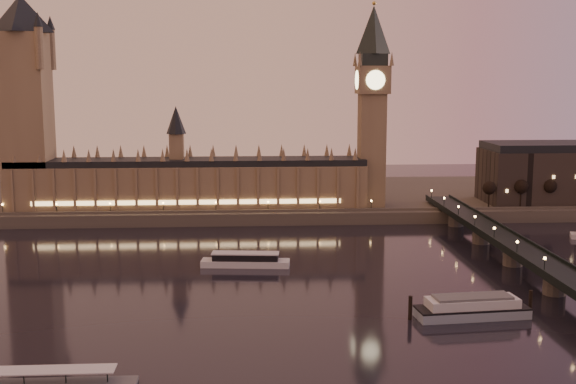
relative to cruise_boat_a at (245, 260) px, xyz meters
name	(u,v)px	position (x,y,z in m)	size (l,w,h in m)	color
ground	(278,283)	(11.50, -23.87, -2.40)	(700.00, 700.00, 0.00)	black
far_embankment	(316,198)	(41.50, 141.13, 0.60)	(560.00, 130.00, 6.00)	#423D35
palace_of_westminster	(189,177)	(-28.63, 97.12, 19.31)	(180.00, 26.62, 52.00)	brown
victoria_tower	(25,91)	(-108.50, 97.13, 63.39)	(31.68, 31.68, 118.00)	brown
big_ben	(372,94)	(65.49, 97.12, 61.55)	(17.68, 17.68, 104.00)	brown
westminster_bridge	(531,264)	(103.11, -23.87, 3.12)	(13.20, 260.00, 15.30)	black
bare_tree_0	(487,190)	(123.07, 85.13, 13.21)	(6.32, 6.32, 12.85)	black
bare_tree_1	(520,190)	(140.31, 85.13, 13.21)	(6.32, 6.32, 12.85)	black
bare_tree_2	(553,189)	(157.55, 85.13, 13.21)	(6.32, 6.32, 12.85)	black
cruise_boat_a	(245,260)	(0.00, 0.00, 0.00)	(34.58, 10.72, 5.44)	silver
moored_barge	(472,308)	(68.54, -64.43, 0.67)	(39.50, 12.76, 7.27)	#8394A6
pontoon_pier	(48,383)	(-46.27, -108.16, -1.23)	(40.47, 6.75, 10.79)	#595B5E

